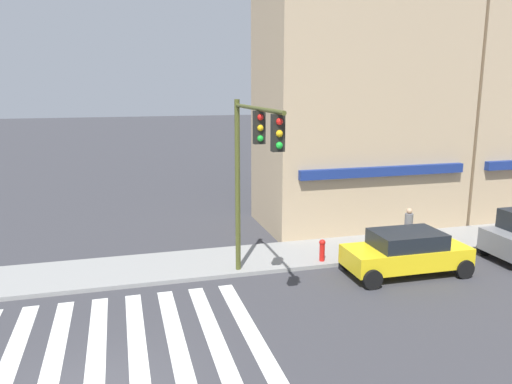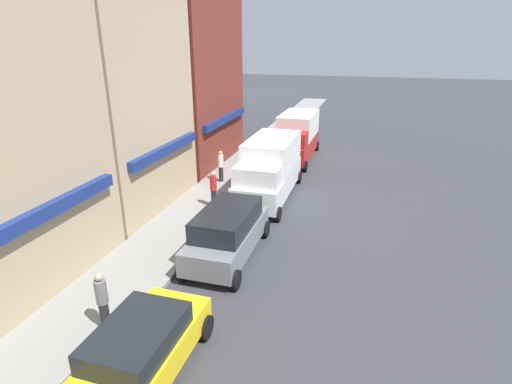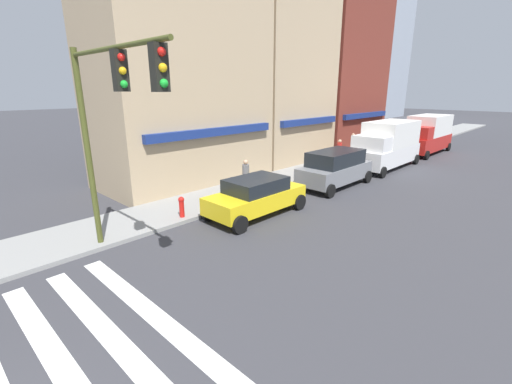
# 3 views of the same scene
# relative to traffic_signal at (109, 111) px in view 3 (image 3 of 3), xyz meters

# --- Properties ---
(storefront_row) EXTENTS (24.84, 5.30, 14.94)m
(storefront_row) POSITION_rel_traffic_signal_xyz_m (14.79, 6.94, 2.80)
(storefront_row) COLOR tan
(storefront_row) RESTS_ON ground_plane
(traffic_signal) EXTENTS (0.32, 5.06, 6.19)m
(traffic_signal) POSITION_rel_traffic_signal_xyz_m (0.00, 0.00, 0.00)
(traffic_signal) COLOR #474C1E
(traffic_signal) RESTS_ON ground_plane
(sedan_yellow) EXTENTS (4.42, 2.02, 1.59)m
(sedan_yellow) POSITION_rel_traffic_signal_xyz_m (5.75, 0.14, -3.66)
(sedan_yellow) COLOR yellow
(sedan_yellow) RESTS_ON ground_plane
(suv_grey) EXTENTS (4.71, 2.12, 1.94)m
(suv_grey) POSITION_rel_traffic_signal_xyz_m (11.89, 0.14, -3.47)
(suv_grey) COLOR slate
(suv_grey) RESTS_ON ground_plane
(box_truck_white) EXTENTS (6.21, 2.42, 3.04)m
(box_truck_white) POSITION_rel_traffic_signal_xyz_m (18.25, 0.14, -2.91)
(box_truck_white) COLOR white
(box_truck_white) RESTS_ON ground_plane
(box_truck_red) EXTENTS (6.23, 2.42, 3.04)m
(box_truck_red) POSITION_rel_traffic_signal_xyz_m (25.80, 0.14, -2.91)
(box_truck_red) COLOR #B21E19
(box_truck_red) RESTS_ON ground_plane
(pedestrian_grey_coat) EXTENTS (0.32, 0.32, 1.77)m
(pedestrian_grey_coat) POSITION_rel_traffic_signal_xyz_m (6.97, 1.98, -3.43)
(pedestrian_grey_coat) COLOR #23232D
(pedestrian_grey_coat) RESTS_ON sidewalk_left
(pedestrian_white_shirt) EXTENTS (0.32, 0.32, 1.77)m
(pedestrian_white_shirt) POSITION_rel_traffic_signal_xyz_m (19.52, 3.29, -3.43)
(pedestrian_white_shirt) COLOR #23232D
(pedestrian_white_shirt) RESTS_ON sidewalk_left
(pedestrian_red_jacket) EXTENTS (0.32, 0.32, 1.77)m
(pedestrian_red_jacket) POSITION_rel_traffic_signal_xyz_m (15.95, 2.31, -3.43)
(pedestrian_red_jacket) COLOR #23232D
(pedestrian_red_jacket) RESTS_ON sidewalk_left
(fire_hydrant) EXTENTS (0.24, 0.24, 0.84)m
(fire_hydrant) POSITION_rel_traffic_signal_xyz_m (3.25, 1.84, -3.89)
(fire_hydrant) COLOR red
(fire_hydrant) RESTS_ON sidewalk_left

